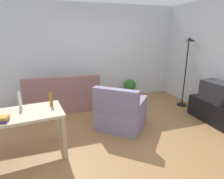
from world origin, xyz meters
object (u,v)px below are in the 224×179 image
(couch, at_px, (63,98))
(potted_plant, at_px, (130,87))
(armchair, at_px, (120,113))
(bottle_amber, at_px, (51,100))
(tv_stand, at_px, (213,111))
(desk, at_px, (22,120))
(bottle_clear, at_px, (20,100))
(book_stack, at_px, (0,119))
(tv, at_px, (216,91))
(torchiere_lamp, at_px, (188,53))

(couch, xyz_separation_m, potted_plant, (2.02, 0.31, 0.02))
(armchair, relative_size, bottle_amber, 4.92)
(tv_stand, bearing_deg, desk, 91.23)
(bottle_clear, bearing_deg, couch, 65.43)
(book_stack, bearing_deg, couch, 65.39)
(desk, distance_m, bottle_amber, 0.52)
(tv, relative_size, bottle_amber, 2.40)
(torchiere_lamp, distance_m, book_stack, 4.34)
(torchiere_lamp, xyz_separation_m, potted_plant, (-1.11, 1.06, -1.08))
(couch, distance_m, desk, 2.03)
(couch, height_order, bottle_clear, bottle_clear)
(tv_stand, bearing_deg, armchair, 79.67)
(tv, distance_m, book_stack, 4.09)
(tv, distance_m, bottle_clear, 3.88)
(torchiere_lamp, relative_size, bottle_clear, 6.30)
(tv, distance_m, bottle_amber, 3.41)
(tv_stand, height_order, desk, desk)
(potted_plant, xyz_separation_m, book_stack, (-2.97, -2.39, 0.46))
(armchair, height_order, bottle_amber, bottle_amber)
(couch, relative_size, tv_stand, 1.64)
(potted_plant, bearing_deg, desk, -141.57)
(potted_plant, bearing_deg, book_stack, -141.12)
(potted_plant, bearing_deg, tv_stand, -62.08)
(desk, bearing_deg, tv_stand, -5.58)
(tv_stand, xyz_separation_m, potted_plant, (-1.11, 2.09, 0.09))
(potted_plant, bearing_deg, torchiere_lamp, -43.60)
(desk, distance_m, book_stack, 0.35)
(couch, bearing_deg, desk, 68.71)
(potted_plant, distance_m, bottle_clear, 3.43)
(tv, height_order, bottle_clear, bottle_clear)
(potted_plant, bearing_deg, armchair, -119.33)
(tv, xyz_separation_m, potted_plant, (-1.11, 2.09, -0.37))
(potted_plant, xyz_separation_m, armchair, (-0.96, -1.71, -0.01))
(armchair, xyz_separation_m, bottle_amber, (-1.33, -0.29, 0.55))
(couch, height_order, bottle_amber, bottle_amber)
(book_stack, bearing_deg, tv_stand, 4.23)
(tv, bearing_deg, couch, 60.36)
(desk, height_order, bottle_amber, bottle_amber)
(bottle_clear, xyz_separation_m, book_stack, (-0.20, -0.44, -0.09))
(tv, relative_size, potted_plant, 1.05)
(tv, distance_m, armchair, 2.14)
(tv_stand, bearing_deg, couch, 60.33)
(tv_stand, height_order, potted_plant, potted_plant)
(tv_stand, xyz_separation_m, tv, (0.00, -0.00, 0.46))
(desk, xyz_separation_m, bottle_amber, (0.45, 0.17, 0.22))
(torchiere_lamp, relative_size, armchair, 1.47)
(torchiere_lamp, xyz_separation_m, desk, (-3.85, -1.12, -0.76))
(book_stack, bearing_deg, desk, 43.85)
(desk, distance_m, armchair, 1.87)
(tv, relative_size, bottle_clear, 2.09)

